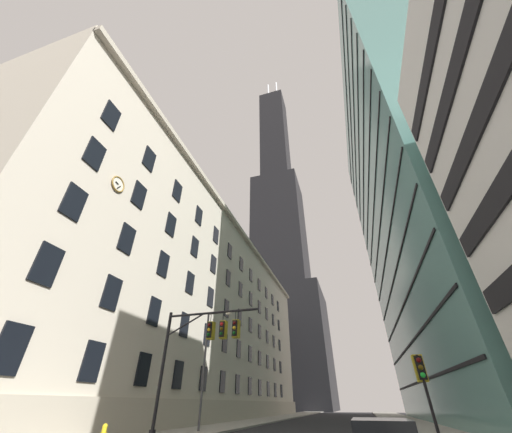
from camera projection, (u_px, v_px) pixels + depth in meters
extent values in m
cube|color=beige|center=(198.00, 316.00, 45.45)|extent=(15.23, 70.79, 27.04)
cube|color=#B2A893|center=(246.00, 238.00, 50.50)|extent=(0.70, 70.79, 0.60)
cube|color=#B2A893|center=(241.00, 411.00, 36.70)|extent=(0.50, 70.79, 2.20)
cube|color=black|center=(11.00, 348.00, 13.26)|extent=(0.14, 1.40, 2.20)
cube|color=black|center=(92.00, 361.00, 17.25)|extent=(0.14, 1.40, 2.20)
cube|color=black|center=(143.00, 369.00, 21.24)|extent=(0.14, 1.40, 2.20)
cube|color=black|center=(178.00, 375.00, 25.23)|extent=(0.14, 1.40, 2.20)
cube|color=black|center=(203.00, 379.00, 29.22)|extent=(0.14, 1.40, 2.20)
cube|color=black|center=(222.00, 382.00, 33.21)|extent=(0.14, 1.40, 2.20)
cube|color=black|center=(238.00, 384.00, 37.20)|extent=(0.14, 1.40, 2.20)
cube|color=black|center=(250.00, 386.00, 41.19)|extent=(0.14, 1.40, 2.20)
cube|color=black|center=(260.00, 388.00, 45.18)|extent=(0.14, 1.40, 2.20)
cube|color=black|center=(268.00, 389.00, 49.17)|extent=(0.14, 1.40, 2.20)
cube|color=black|center=(275.00, 390.00, 53.16)|extent=(0.14, 1.40, 2.20)
cube|color=black|center=(281.00, 391.00, 57.15)|extent=(0.14, 1.40, 2.20)
cube|color=black|center=(47.00, 264.00, 15.56)|extent=(0.14, 1.40, 2.20)
cube|color=black|center=(112.00, 293.00, 19.55)|extent=(0.14, 1.40, 2.20)
cube|color=black|center=(154.00, 312.00, 23.54)|extent=(0.14, 1.40, 2.20)
cube|color=black|center=(184.00, 325.00, 27.53)|extent=(0.14, 1.40, 2.20)
cube|color=black|center=(207.00, 335.00, 31.52)|extent=(0.14, 1.40, 2.20)
cube|color=black|center=(225.00, 343.00, 35.51)|extent=(0.14, 1.40, 2.20)
cube|color=black|center=(239.00, 349.00, 39.50)|extent=(0.14, 1.40, 2.20)
cube|color=black|center=(250.00, 354.00, 43.49)|extent=(0.14, 1.40, 2.20)
cube|color=black|center=(260.00, 358.00, 47.48)|extent=(0.14, 1.40, 2.20)
cube|color=black|center=(268.00, 362.00, 51.47)|extent=(0.14, 1.40, 2.20)
cube|color=black|center=(275.00, 365.00, 55.46)|extent=(0.14, 1.40, 2.20)
cube|color=black|center=(280.00, 367.00, 59.45)|extent=(0.14, 1.40, 2.20)
cube|color=black|center=(74.00, 202.00, 17.86)|extent=(0.14, 1.40, 2.20)
cube|color=black|center=(127.00, 239.00, 21.85)|extent=(0.14, 1.40, 2.20)
cube|color=black|center=(163.00, 264.00, 25.84)|extent=(0.14, 1.40, 2.20)
cube|color=black|center=(190.00, 283.00, 29.83)|extent=(0.14, 1.40, 2.20)
cube|color=black|center=(210.00, 297.00, 33.82)|extent=(0.14, 1.40, 2.20)
cube|color=black|center=(227.00, 308.00, 37.81)|extent=(0.14, 1.40, 2.20)
cube|color=black|center=(240.00, 318.00, 41.80)|extent=(0.14, 1.40, 2.20)
cube|color=black|center=(250.00, 325.00, 45.79)|extent=(0.14, 1.40, 2.20)
cube|color=black|center=(259.00, 331.00, 49.78)|extent=(0.14, 1.40, 2.20)
cube|color=black|center=(267.00, 337.00, 53.77)|extent=(0.14, 1.40, 2.20)
cube|color=black|center=(274.00, 341.00, 57.76)|extent=(0.14, 1.40, 2.20)
cube|color=black|center=(280.00, 345.00, 61.75)|extent=(0.14, 1.40, 2.20)
cube|color=black|center=(95.00, 154.00, 20.16)|extent=(0.14, 1.40, 2.20)
cube|color=black|center=(139.00, 195.00, 24.15)|extent=(0.14, 1.40, 2.20)
cube|color=black|center=(171.00, 225.00, 28.15)|extent=(0.14, 1.40, 2.20)
cube|color=black|center=(195.00, 247.00, 32.14)|extent=(0.14, 1.40, 2.20)
cube|color=black|center=(213.00, 264.00, 36.13)|extent=(0.14, 1.40, 2.20)
cube|color=black|center=(228.00, 278.00, 40.12)|extent=(0.14, 1.40, 2.20)
cube|color=black|center=(240.00, 289.00, 44.11)|extent=(0.14, 1.40, 2.20)
cube|color=black|center=(251.00, 299.00, 48.10)|extent=(0.14, 1.40, 2.20)
cube|color=black|center=(259.00, 307.00, 52.09)|extent=(0.14, 1.40, 2.20)
cube|color=black|center=(267.00, 314.00, 56.08)|extent=(0.14, 1.40, 2.20)
cube|color=black|center=(273.00, 320.00, 60.07)|extent=(0.14, 1.40, 2.20)
cube|color=black|center=(279.00, 325.00, 64.06)|extent=(0.14, 1.40, 2.20)
cube|color=black|center=(111.00, 116.00, 22.47)|extent=(0.14, 1.40, 2.20)
cube|color=black|center=(149.00, 159.00, 26.46)|extent=(0.14, 1.40, 2.20)
cube|color=black|center=(177.00, 191.00, 30.45)|extent=(0.14, 1.40, 2.20)
cube|color=black|center=(199.00, 216.00, 34.44)|extent=(0.14, 1.40, 2.20)
cube|color=black|center=(216.00, 235.00, 38.43)|extent=(0.14, 1.40, 2.20)
cube|color=black|center=(230.00, 251.00, 42.42)|extent=(0.14, 1.40, 2.20)
cube|color=black|center=(241.00, 264.00, 46.41)|extent=(0.14, 1.40, 2.20)
cube|color=black|center=(251.00, 275.00, 50.40)|extent=(0.14, 1.40, 2.20)
cube|color=black|center=(259.00, 285.00, 54.39)|extent=(0.14, 1.40, 2.20)
cube|color=black|center=(266.00, 293.00, 58.38)|extent=(0.14, 1.40, 2.20)
cube|color=black|center=(272.00, 300.00, 62.37)|extent=(0.14, 1.40, 2.20)
cube|color=black|center=(278.00, 306.00, 66.36)|extent=(0.14, 1.40, 2.20)
torus|color=olive|center=(118.00, 184.00, 21.85)|extent=(0.12, 1.29, 1.29)
cylinder|color=silver|center=(118.00, 184.00, 21.86)|extent=(0.05, 1.11, 1.11)
cube|color=black|center=(117.00, 183.00, 21.72)|extent=(0.03, 0.33, 0.10)
cube|color=black|center=(119.00, 187.00, 21.83)|extent=(0.03, 0.31, 0.45)
cube|color=black|center=(286.00, 347.00, 99.71)|extent=(29.69, 29.69, 36.77)
cube|color=black|center=(280.00, 234.00, 124.45)|extent=(20.78, 20.78, 53.49)
cube|color=black|center=(275.00, 139.00, 157.43)|extent=(13.36, 13.36, 66.86)
cylinder|color=silver|center=(268.00, 94.00, 181.58)|extent=(1.20, 1.20, 18.85)
cylinder|color=silver|center=(276.00, 92.00, 180.25)|extent=(1.20, 1.20, 18.85)
cube|color=black|center=(510.00, 179.00, 10.86)|extent=(0.16, 12.08, 1.10)
cube|color=black|center=(476.00, 126.00, 12.51)|extent=(0.16, 12.08, 1.10)
cube|color=black|center=(451.00, 86.00, 14.15)|extent=(0.16, 12.08, 1.10)
cube|color=black|center=(430.00, 54.00, 15.80)|extent=(0.16, 12.08, 1.10)
cube|color=slate|center=(437.00, 200.00, 44.41)|extent=(18.71, 46.01, 56.73)
cube|color=black|center=(420.00, 382.00, 33.41)|extent=(0.12, 45.01, 0.24)
cube|color=black|center=(410.00, 345.00, 35.60)|extent=(0.12, 45.01, 0.24)
cube|color=black|center=(401.00, 312.00, 37.79)|extent=(0.12, 45.01, 0.24)
cube|color=black|center=(393.00, 283.00, 39.99)|extent=(0.12, 45.01, 0.24)
cube|color=black|center=(386.00, 257.00, 42.18)|extent=(0.12, 45.01, 0.24)
cube|color=black|center=(379.00, 233.00, 44.37)|extent=(0.12, 45.01, 0.24)
cube|color=black|center=(373.00, 212.00, 46.56)|extent=(0.12, 45.01, 0.24)
cube|color=black|center=(368.00, 192.00, 48.75)|extent=(0.12, 45.01, 0.24)
cube|color=black|center=(363.00, 175.00, 50.95)|extent=(0.12, 45.01, 0.24)
cube|color=black|center=(359.00, 158.00, 53.14)|extent=(0.12, 45.01, 0.24)
cube|color=black|center=(355.00, 143.00, 55.33)|extent=(0.12, 45.01, 0.24)
cube|color=black|center=(351.00, 130.00, 57.52)|extent=(0.12, 45.01, 0.24)
cube|color=black|center=(348.00, 117.00, 59.72)|extent=(0.12, 45.01, 0.24)
cylinder|color=black|center=(162.00, 370.00, 17.41)|extent=(0.20, 0.20, 6.84)
cylinder|color=black|center=(212.00, 313.00, 18.38)|extent=(6.12, 0.14, 0.14)
cylinder|color=black|center=(186.00, 325.00, 18.52)|extent=(2.52, 0.10, 1.29)
cylinder|color=black|center=(211.00, 318.00, 18.24)|extent=(0.04, 0.04, 0.60)
cube|color=black|center=(210.00, 330.00, 17.83)|extent=(0.30, 0.30, 0.90)
cube|color=olive|center=(211.00, 331.00, 17.96)|extent=(0.40, 0.40, 1.04)
sphere|color=#450808|center=(209.00, 325.00, 17.85)|extent=(0.20, 0.20, 0.20)
sphere|color=yellow|center=(209.00, 330.00, 17.70)|extent=(0.20, 0.20, 0.20)
sphere|color=#083D10|center=(208.00, 334.00, 17.55)|extent=(0.20, 0.20, 0.20)
cylinder|color=black|center=(223.00, 317.00, 18.03)|extent=(0.04, 0.04, 0.60)
cube|color=black|center=(222.00, 329.00, 17.62)|extent=(0.30, 0.30, 0.90)
cube|color=olive|center=(223.00, 330.00, 17.75)|extent=(0.40, 0.40, 1.04)
sphere|color=red|center=(222.00, 324.00, 17.64)|extent=(0.20, 0.20, 0.20)
sphere|color=#4B3A08|center=(221.00, 329.00, 17.49)|extent=(0.20, 0.20, 0.20)
sphere|color=#083D10|center=(221.00, 334.00, 17.34)|extent=(0.20, 0.20, 0.20)
cylinder|color=black|center=(236.00, 316.00, 17.82)|extent=(0.04, 0.04, 0.60)
cube|color=black|center=(235.00, 328.00, 17.41)|extent=(0.30, 0.30, 0.90)
cube|color=olive|center=(236.00, 329.00, 17.54)|extent=(0.40, 0.40, 1.04)
sphere|color=#450808|center=(234.00, 323.00, 17.43)|extent=(0.20, 0.20, 0.20)
sphere|color=yellow|center=(234.00, 328.00, 17.28)|extent=(0.20, 0.20, 0.20)
sphere|color=#083D10|center=(234.00, 333.00, 17.12)|extent=(0.20, 0.20, 0.20)
cylinder|color=black|center=(430.00, 402.00, 11.52)|extent=(0.12, 0.12, 3.48)
cube|color=black|center=(420.00, 368.00, 12.21)|extent=(0.30, 0.30, 0.90)
cube|color=olive|center=(420.00, 368.00, 12.34)|extent=(0.40, 0.40, 1.04)
sphere|color=#450808|center=(419.00, 360.00, 12.23)|extent=(0.20, 0.20, 0.20)
sphere|color=#4B3A08|center=(421.00, 367.00, 12.08)|extent=(0.20, 0.20, 0.20)
sphere|color=green|center=(423.00, 375.00, 11.92)|extent=(0.20, 0.20, 0.20)
cylinder|color=#47474C|center=(204.00, 366.00, 23.59)|extent=(0.18, 0.18, 8.64)
cylinder|color=#47474C|center=(219.00, 313.00, 25.63)|extent=(1.97, 0.10, 0.10)
ellipsoid|color=#EFE5C6|center=(229.00, 314.00, 25.33)|extent=(0.56, 0.32, 0.24)
sphere|color=gold|center=(105.00, 426.00, 14.77)|extent=(0.26, 0.26, 0.26)
cube|color=black|center=(382.00, 429.00, 8.58)|extent=(1.65, 2.43, 0.47)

